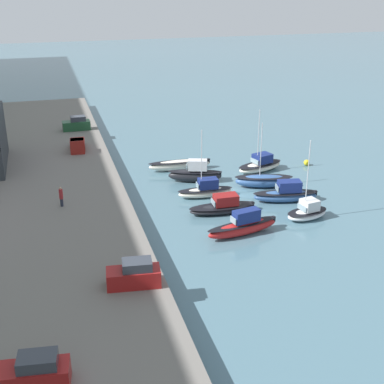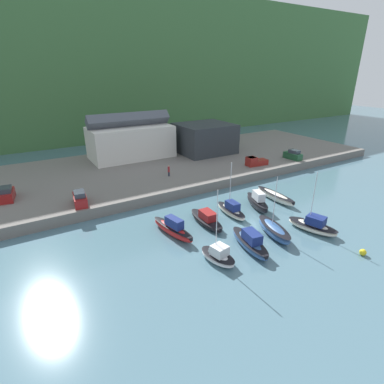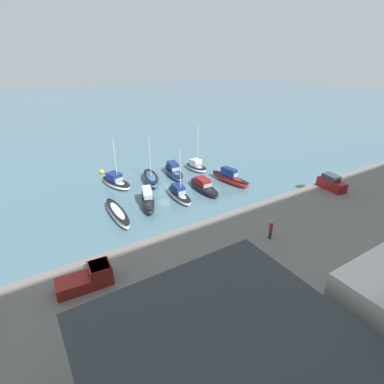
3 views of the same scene
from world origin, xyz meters
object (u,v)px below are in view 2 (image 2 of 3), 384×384
Objects in this scene: moored_boat_7 at (274,230)px; parked_car_3 at (293,155)px; moored_boat_2 at (231,210)px; moored_boat_1 at (207,219)px; moored_boat_5 at (218,256)px; mooring_buoy_0 at (363,252)px; pickup_truck_0 at (255,162)px; moored_boat_6 at (250,242)px; parked_car_1 at (7,194)px; moored_boat_8 at (313,225)px; person_on_quay at (169,171)px; moored_boat_3 at (257,202)px; moored_boat_4 at (275,196)px; moored_boat_0 at (173,229)px; parked_car_2 at (80,199)px.

parked_car_3 is at bearing 52.11° from moored_boat_7.
parked_car_3 is (27.31, 12.61, 1.82)m from moored_boat_2.
moored_boat_1 is 34.77m from parked_car_3.
moored_boat_2 is 12.31m from moored_boat_5.
pickup_truck_0 is at bearing 71.84° from mooring_buoy_0.
moored_boat_1 is at bearing 107.51° from moored_boat_6.
parked_car_1 is 56.48m from parked_car_3.
moored_boat_6 is 1.61× the size of pickup_truck_0.
moored_boat_8 is 3.92× the size of person_on_quay.
moored_boat_2 is at bearing -164.36° from moored_boat_3.
moored_boat_5 reaches higher than moored_boat_4.
parked_car_3 is 10.68m from pickup_truck_0.
person_on_quay is at bearing 84.77° from pickup_truck_0.
moored_boat_4 is 10.72m from moored_boat_8.
parked_car_3 is (56.06, -6.87, 0.00)m from parked_car_1.
parked_car_1 is 45.82m from pickup_truck_0.
moored_boat_7 is (-3.99, -7.59, -0.25)m from moored_boat_3.
moored_boat_0 is at bearing 121.90° from pickup_truck_0.
moored_boat_4 is at bearing -14.43° from parked_car_2.
parked_car_1 is (-28.75, 19.48, 1.82)m from moored_boat_2.
mooring_buoy_0 is (15.53, -7.87, -0.39)m from moored_boat_5.
moored_boat_1 is at bearing -98.90° from person_on_quay.
parked_car_3 reaches higher than pickup_truck_0.
person_on_quay is (-18.82, 3.18, 0.28)m from pickup_truck_0.
moored_boat_6 is at bearing -118.69° from moored_boat_3.
moored_boat_0 is 30.50m from pickup_truck_0.
moored_boat_7 reaches higher than moored_boat_3.
moored_boat_4 is at bearing 5.72° from moored_boat_1.
parked_car_3 is 35.73m from mooring_buoy_0.
moored_boat_0 is 1.04× the size of moored_boat_6.
moored_boat_0 is 1.85× the size of parked_car_1.
parked_car_2 reaches higher than mooring_buoy_0.
parked_car_2 is 2.05× the size of person_on_quay.
moored_boat_6 is at bearing -60.44° from moored_boat_0.
moored_boat_8 reaches higher than moored_boat_2.
moored_boat_7 is at bearing -79.60° from moored_boat_2.
parked_car_1 reaches higher than moored_boat_6.
person_on_quay is (-29.48, 3.91, 0.18)m from parked_car_3.
moored_boat_0 is at bearing 135.82° from moored_boat_8.
moored_boat_5 is at bearing -160.23° from moored_boat_7.
moored_boat_0 is at bearing -173.14° from moored_boat_2.
moored_boat_7 reaches higher than pickup_truck_0.
moored_boat_3 is at bearing 143.72° from pickup_truck_0.
moored_boat_2 reaches higher than moored_boat_6.
person_on_quay is at bearing 100.21° from moored_boat_2.
pickup_truck_0 is at bearing 16.88° from moored_boat_0.
parked_car_2 is at bearing 160.37° from moored_boat_4.
moored_boat_7 is at bearing -35.47° from parked_car_1.
parked_car_3 is (26.27, 20.39, 1.81)m from moored_boat_7.
moored_boat_3 is 1.60× the size of parked_car_1.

